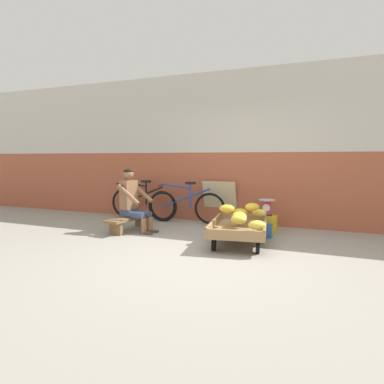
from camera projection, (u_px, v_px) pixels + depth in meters
The scene contains 12 objects.
ground_plane at pixel (200, 257), 4.51m from camera, with size 80.00×80.00×0.00m, color gray.
back_wall at pixel (245, 148), 6.75m from camera, with size 16.00×0.30×3.09m.
banana_cart at pixel (239, 228), 5.22m from camera, with size 1.04×1.55×0.36m.
banana_pile at pixel (244, 215), 5.20m from camera, with size 0.85×1.29×0.26m.
low_bench at pixel (129, 220), 6.13m from camera, with size 0.38×1.12×0.27m.
vendor_seated at pixel (133, 201), 6.04m from camera, with size 0.71×0.53×1.14m.
plastic_crate at pixel (266, 224), 6.04m from camera, with size 0.36×0.28×0.30m.
weighing_scale at pixel (267, 207), 6.01m from camera, with size 0.30×0.30×0.29m.
bicycle_near_left at pixel (142, 203), 7.33m from camera, with size 1.66×0.48×0.86m.
bicycle_far_left at pixel (186, 206), 6.84m from camera, with size 1.66×0.48×0.86m.
sign_board at pixel (220, 202), 6.88m from camera, with size 0.70×0.28×0.87m.
shopping_bag at pixel (266, 230), 5.61m from camera, with size 0.18×0.12×0.24m, color #3370B7.
Camera 1 is at (1.52, -4.12, 1.35)m, focal length 30.98 mm.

